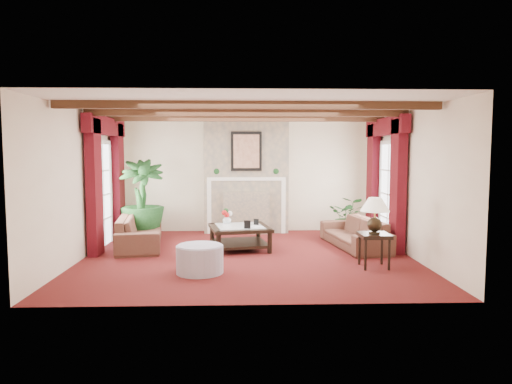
{
  "coord_description": "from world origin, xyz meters",
  "views": [
    {
      "loc": [
        -0.12,
        -8.37,
        1.93
      ],
      "look_at": [
        0.16,
        0.4,
        1.16
      ],
      "focal_mm": 32.0,
      "sensor_mm": 36.0,
      "label": 1
    }
  ],
  "objects_px": {
    "sofa_right": "(355,228)",
    "potted_palm": "(142,216)",
    "side_table": "(374,250)",
    "sofa_left": "(140,226)",
    "coffee_table": "(240,238)",
    "ottoman": "(200,259)"
  },
  "relations": [
    {
      "from": "sofa_left",
      "to": "coffee_table",
      "type": "bearing_deg",
      "value": -109.13
    },
    {
      "from": "sofa_left",
      "to": "coffee_table",
      "type": "distance_m",
      "value": 2.09
    },
    {
      "from": "side_table",
      "to": "ottoman",
      "type": "height_order",
      "value": "side_table"
    },
    {
      "from": "sofa_left",
      "to": "potted_palm",
      "type": "height_order",
      "value": "potted_palm"
    },
    {
      "from": "sofa_right",
      "to": "potted_palm",
      "type": "bearing_deg",
      "value": -112.27
    },
    {
      "from": "coffee_table",
      "to": "side_table",
      "type": "xyz_separation_m",
      "value": [
        2.26,
        -1.51,
        0.06
      ]
    },
    {
      "from": "potted_palm",
      "to": "sofa_right",
      "type": "bearing_deg",
      "value": -13.48
    },
    {
      "from": "sofa_right",
      "to": "ottoman",
      "type": "relative_size",
      "value": 2.76
    },
    {
      "from": "sofa_right",
      "to": "coffee_table",
      "type": "distance_m",
      "value": 2.34
    },
    {
      "from": "ottoman",
      "to": "potted_palm",
      "type": "bearing_deg",
      "value": 117.61
    },
    {
      "from": "sofa_right",
      "to": "potted_palm",
      "type": "height_order",
      "value": "potted_palm"
    },
    {
      "from": "coffee_table",
      "to": "potted_palm",
      "type": "bearing_deg",
      "value": 140.53
    },
    {
      "from": "side_table",
      "to": "sofa_right",
      "type": "bearing_deg",
      "value": 87.23
    },
    {
      "from": "sofa_right",
      "to": "potted_palm",
      "type": "distance_m",
      "value": 4.66
    },
    {
      "from": "sofa_right",
      "to": "sofa_left",
      "type": "bearing_deg",
      "value": -101.84
    },
    {
      "from": "sofa_right",
      "to": "side_table",
      "type": "distance_m",
      "value": 1.64
    },
    {
      "from": "sofa_left",
      "to": "ottoman",
      "type": "bearing_deg",
      "value": -155.51
    },
    {
      "from": "ottoman",
      "to": "side_table",
      "type": "bearing_deg",
      "value": 5.14
    },
    {
      "from": "sofa_right",
      "to": "ottoman",
      "type": "distance_m",
      "value": 3.53
    },
    {
      "from": "coffee_table",
      "to": "side_table",
      "type": "relative_size",
      "value": 1.96
    },
    {
      "from": "side_table",
      "to": "sofa_left",
      "type": "bearing_deg",
      "value": 156.54
    },
    {
      "from": "sofa_left",
      "to": "coffee_table",
      "type": "xyz_separation_m",
      "value": [
        2.05,
        -0.36,
        -0.19
      ]
    }
  ]
}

